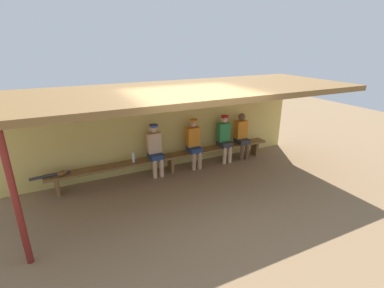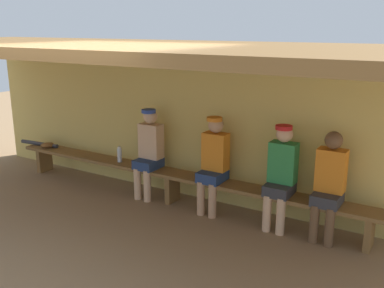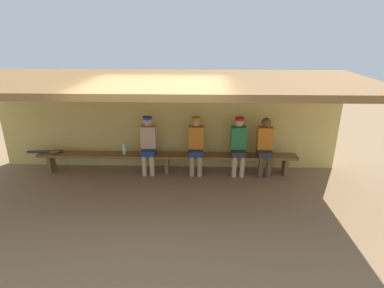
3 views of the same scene
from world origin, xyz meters
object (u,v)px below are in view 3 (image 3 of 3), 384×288
Objects in this scene: water_bottle_orange at (124,149)px; baseball_bat at (45,152)px; baseball_glove_worn at (55,152)px; player_in_white at (265,144)px; player_middle at (196,143)px; player_rightmost at (148,142)px; bench at (167,157)px; player_in_red at (238,143)px.

baseball_bat is (-1.86, 0.00, -0.08)m from water_bottle_orange.
player_in_white is at bearing 131.79° from baseball_glove_worn.
player_rightmost is at bearing 180.00° from player_middle.
player_in_white is 0.99× the size of player_rightmost.
baseball_glove_worn is at bearing -179.58° from player_middle.
water_bottle_orange is at bearing -179.74° from bench.
player_middle is at bearing 179.98° from player_in_white.
player_in_white reaches higher than water_bottle_orange.
baseball_bat is (-4.49, -0.00, -0.25)m from player_in_red.
player_middle is (-0.96, 0.00, 0.00)m from player_in_red.
player_in_red and player_rightmost have the same top height.
player_rightmost is 5.60× the size of baseball_glove_worn.
player_rightmost is (-1.10, 0.00, 0.00)m from player_middle.
player_in_red reaches higher than baseball_glove_worn.
player_in_red and player_middle have the same top height.
player_in_white is (2.24, 0.00, 0.34)m from bench.
baseball_glove_worn is at bearing -179.67° from player_in_red.
player_middle is 1.63× the size of baseball_bat.
player_rightmost is at bearing 0.80° from water_bottle_orange.
player_in_red is 2.64m from water_bottle_orange.
player_middle reaches higher than baseball_bat.
player_rightmost reaches higher than baseball_glove_worn.
player_in_white is at bearing 0.13° from water_bottle_orange.
bench is 2.61m from baseball_glove_worn.
player_rightmost is at bearing -5.42° from baseball_bat.
player_in_white is 5.09m from baseball_bat.
baseball_bat is at bearing -179.92° from player_rightmost.
player_in_red is 4.26m from baseball_glove_worn.
player_in_white is 0.99× the size of player_middle.
player_in_red is 0.96m from player_middle.
bench is 2.27m from player_in_white.
baseball_bat is (-5.09, -0.00, -0.24)m from player_in_white.
baseball_glove_worn is at bearing -179.36° from player_rightmost.
player_in_white is at bearing 0.08° from bench.
player_middle reaches higher than player_in_white.
player_middle is 3.30m from baseball_glove_worn.
player_rightmost reaches higher than water_bottle_orange.
player_in_white is at bearing -0.01° from player_rightmost.
baseball_bat is at bearing -179.97° from player_in_white.
baseball_bat is at bearing -53.57° from baseball_glove_worn.
bench is 0.55m from player_rightmost.
player_rightmost is 5.50× the size of water_bottle_orange.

